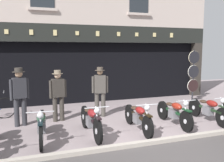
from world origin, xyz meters
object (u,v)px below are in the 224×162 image
at_px(motorcycle_center_right, 174,112).
at_px(shopkeeper_center, 58,93).
at_px(motorcycle_left, 42,125).
at_px(advert_board_near, 51,66).
at_px(motorcycle_right, 209,109).
at_px(motorcycle_center_left, 91,120).
at_px(tyre_sign_pole, 193,72).
at_px(motorcycle_center, 138,117).
at_px(salesman_right, 100,89).
at_px(salesman_left, 20,94).

distance_m(motorcycle_center_right, shopkeeper_center, 3.68).
height_order(motorcycle_left, shopkeeper_center, shopkeeper_center).
bearing_deg(advert_board_near, motorcycle_right, -43.77).
bearing_deg(advert_board_near, motorcycle_center_left, -82.33).
relative_size(motorcycle_left, tyre_sign_pole, 0.86).
relative_size(motorcycle_center, salesman_right, 1.14).
bearing_deg(motorcycle_left, motorcycle_center_left, -174.45).
bearing_deg(motorcycle_center_left, motorcycle_center, 176.31).
xyz_separation_m(motorcycle_center, motorcycle_right, (2.51, 0.05, -0.00)).
bearing_deg(motorcycle_center, salesman_left, -24.28).
distance_m(motorcycle_left, salesman_right, 2.74).
bearing_deg(shopkeeper_center, motorcycle_left, 59.74).
bearing_deg(motorcycle_right, motorcycle_center, 3.07).
bearing_deg(shopkeeper_center, motorcycle_right, 150.16).
xyz_separation_m(motorcycle_center_right, shopkeeper_center, (-3.25, 1.66, 0.50)).
xyz_separation_m(motorcycle_right, salesman_right, (-3.08, 1.76, 0.54)).
height_order(motorcycle_center_left, advert_board_near, advert_board_near).
bearing_deg(motorcycle_right, salesman_right, -27.91).
bearing_deg(salesman_left, advert_board_near, -126.86).
distance_m(motorcycle_center_left, tyre_sign_pole, 6.03).
xyz_separation_m(motorcycle_center_right, advert_board_near, (-3.19, 4.20, 1.22)).
relative_size(motorcycle_left, motorcycle_right, 0.99).
bearing_deg(motorcycle_center_right, advert_board_near, -50.70).
relative_size(tyre_sign_pole, advert_board_near, 2.12).
relative_size(motorcycle_center, tyre_sign_pole, 0.85).
bearing_deg(advert_board_near, motorcycle_center_right, -52.81).
bearing_deg(salesman_left, motorcycle_right, 152.01).
height_order(motorcycle_center_right, advert_board_near, advert_board_near).
relative_size(motorcycle_left, motorcycle_center_left, 0.96).
distance_m(motorcycle_right, salesman_left, 5.90).
bearing_deg(tyre_sign_pole, motorcycle_center, -145.24).
distance_m(motorcycle_left, motorcycle_center_left, 1.28).
bearing_deg(shopkeeper_center, salesman_right, 173.21).
height_order(motorcycle_center_right, shopkeeper_center, shopkeeper_center).
height_order(motorcycle_left, tyre_sign_pole, tyre_sign_pole).
xyz_separation_m(motorcycle_center, salesman_right, (-0.57, 1.82, 0.54)).
height_order(motorcycle_left, salesman_right, salesman_right).
bearing_deg(salesman_left, motorcycle_left, 95.77).
bearing_deg(salesman_left, shopkeeper_center, 174.14).
bearing_deg(motorcycle_center, salesman_right, -69.48).
xyz_separation_m(motorcycle_center_left, motorcycle_right, (3.87, -0.04, -0.01)).
bearing_deg(motorcycle_center_left, shopkeeper_center, -68.96).
bearing_deg(motorcycle_center_right, salesman_left, -16.96).
xyz_separation_m(motorcycle_center_right, salesman_right, (-1.83, 1.71, 0.54)).
bearing_deg(motorcycle_center, motorcycle_left, 1.09).
relative_size(motorcycle_left, salesman_left, 1.11).
height_order(motorcycle_center_left, motorcycle_center_right, motorcycle_center_left).
distance_m(motorcycle_center, tyre_sign_pole, 4.93).
bearing_deg(motorcycle_center, motorcycle_center_right, -172.20).
bearing_deg(advert_board_near, salesman_right, -61.40).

